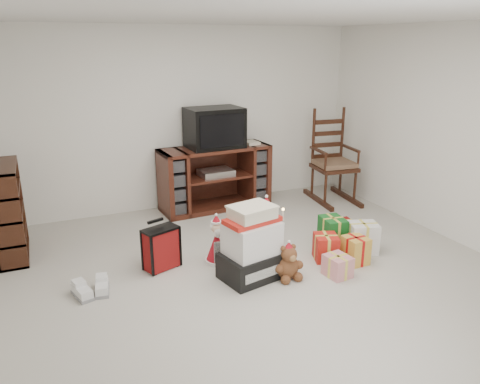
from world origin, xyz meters
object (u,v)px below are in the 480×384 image
Objects in this scene: bookshelf at (9,213)px; red_suitcase at (161,248)px; gift_pile at (252,247)px; sneaker_pair at (92,289)px; tv_stand at (215,178)px; gift_cluster at (342,244)px; santa_figurine at (266,229)px; teddy_bear at (288,264)px; rocking_chair at (331,168)px; crt_television at (215,128)px; mrs_claus_figurine at (217,244)px.

red_suitcase is at bearing -34.53° from bookshelf.
sneaker_pair is at bearing 156.80° from gift_pile.
tv_stand reaches higher than gift_cluster.
gift_pile is at bearing -104.61° from tv_stand.
bookshelf reaches higher than santa_figurine.
tv_stand is 2.69m from sneaker_pair.
teddy_bear is (-0.09, -2.28, -0.29)m from tv_stand.
santa_figurine is at bearing -137.96° from rocking_chair.
rocking_chair reaches higher than red_suitcase.
rocking_chair is (4.34, 0.24, -0.02)m from bookshelf.
crt_television is at bearing 87.73° from teddy_bear.
red_suitcase is (-0.78, 0.55, -0.10)m from gift_pile.
mrs_claus_figurine is at bearing 1.36° from sneaker_pair.
santa_figurine is (1.22, 0.01, 0.01)m from red_suitcase.
crt_television is at bearing 109.63° from gift_cluster.
tv_stand is at bearing 87.76° from teddy_bear.
red_suitcase is 0.98× the size of mrs_claus_figurine.
sneaker_pair is 2.68m from gift_cluster.
bookshelf reaches higher than tv_stand.
santa_figurine is 0.87m from gift_cluster.
red_suitcase is 1.44× the size of sneaker_pair.
rocking_chair is 2.59× the size of mrs_claus_figurine.
teddy_bear is 0.66× the size of mrs_claus_figurine.
sneaker_pair is at bearing 179.12° from red_suitcase.
crt_television reaches higher than santa_figurine.
mrs_claus_figurine is at bearing -113.05° from crt_television.
rocking_chair is 3.94× the size of teddy_bear.
bookshelf is at bearing -170.46° from rocking_chair.
tv_stand is 2.11× the size of gift_pile.
santa_figurine reaches higher than gift_cluster.
sneaker_pair is (-3.65, -1.48, -0.43)m from rocking_chair.
sneaker_pair is (0.69, -1.24, -0.45)m from bookshelf.
rocking_chair is 1.84× the size of crt_television.
tv_stand reaches higher than red_suitcase.
rocking_chair is 2.22× the size of santa_figurine.
gift_cluster is (-0.99, -1.71, -0.34)m from rocking_chair.
crt_television is (1.94, 1.82, 1.10)m from sneaker_pair.
rocking_chair is at bearing 27.58° from gift_pile.
teddy_bear is at bearing -33.84° from bookshelf.
bookshelf is 1.96× the size of red_suitcase.
mrs_claus_figurine is 0.71× the size of crt_television.
rocking_chair is 1.88m from crt_television.
red_suitcase is at bearing 147.08° from teddy_bear.
tv_stand is 1.38× the size of gift_cluster.
crt_television reaches higher than rocking_chair.
mrs_claus_figurine is (2.01, -1.07, -0.29)m from bookshelf.
santa_figurine is 1.80m from crt_television.
santa_figurine is at bearing 144.72° from gift_cluster.
red_suitcase is at bearing 13.15° from sneaker_pair.
rocking_chair reaches higher than bookshelf.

